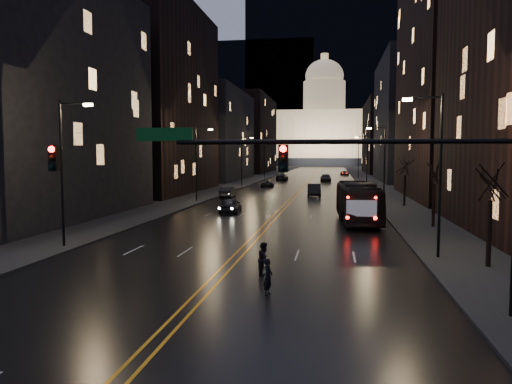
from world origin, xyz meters
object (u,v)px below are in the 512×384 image
at_px(oncoming_car_b, 228,192).
at_px(bus, 358,202).
at_px(receding_car_a, 314,190).
at_px(traffic_signal, 351,173).
at_px(pedestrian_b, 264,259).
at_px(oncoming_car_a, 230,205).
at_px(pedestrian_a, 268,277).

bearing_deg(oncoming_car_b, bus, 124.63).
distance_m(bus, receding_car_a, 26.28).
distance_m(traffic_signal, pedestrian_b, 7.61).
xyz_separation_m(bus, pedestrian_b, (-5.27, -20.07, -0.88)).
bearing_deg(receding_car_a, pedestrian_b, -93.90).
xyz_separation_m(bus, oncoming_car_a, (-12.04, 4.49, -0.93)).
distance_m(bus, pedestrian_a, 23.80).
xyz_separation_m(oncoming_car_b, pedestrian_a, (11.22, -44.57, 0.01)).
relative_size(traffic_signal, pedestrian_b, 10.71).
height_order(oncoming_car_a, oncoming_car_b, oncoming_car_a).
bearing_deg(oncoming_car_a, receding_car_a, -110.67).
relative_size(receding_car_a, pedestrian_b, 3.21).
height_order(receding_car_a, pedestrian_a, receding_car_a).
height_order(oncoming_car_b, pedestrian_a, pedestrian_a).
xyz_separation_m(oncoming_car_a, receding_car_a, (7.34, 21.35, 0.10)).
relative_size(oncoming_car_a, oncoming_car_b, 0.97).
distance_m(traffic_signal, receding_car_a, 51.20).
bearing_deg(oncoming_car_b, pedestrian_b, 102.26).
bearing_deg(oncoming_car_b, traffic_signal, 105.15).
xyz_separation_m(receding_car_a, pedestrian_a, (0.04, -49.16, -0.09)).
distance_m(receding_car_a, pedestrian_b, 45.92).
bearing_deg(receding_car_a, bus, -82.88).
distance_m(oncoming_car_a, pedestrian_a, 28.77).
bearing_deg(oncoming_car_b, oncoming_car_a, 100.76).
xyz_separation_m(bus, oncoming_car_b, (-15.87, 21.26, -0.93)).
relative_size(oncoming_car_a, receding_car_a, 0.86).
relative_size(traffic_signal, oncoming_car_b, 3.77).
distance_m(oncoming_car_a, receding_car_a, 22.58).
bearing_deg(oncoming_car_a, traffic_signal, 107.98).
height_order(bus, pedestrian_b, bus).
bearing_deg(oncoming_car_a, oncoming_car_b, -78.81).
distance_m(traffic_signal, oncoming_car_a, 31.70).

